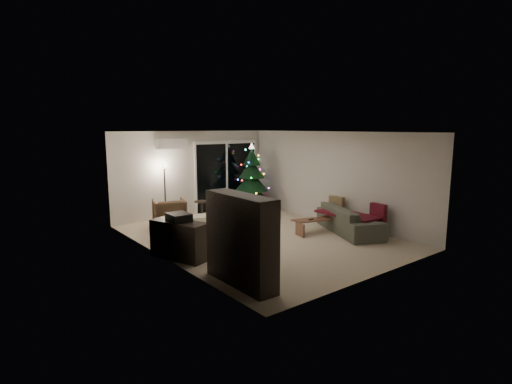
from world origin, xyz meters
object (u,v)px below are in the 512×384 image
at_px(armchair, 169,213).
at_px(coffee_table, 315,226).
at_px(media_cabinet, 180,240).
at_px(bookshelf, 231,242).
at_px(sofa, 350,220).
at_px(christmas_tree, 252,177).

xyz_separation_m(armchair, coffee_table, (2.63, -2.75, -0.20)).
xyz_separation_m(media_cabinet, armchair, (0.96, 2.43, -0.00)).
bearing_deg(media_cabinet, coffee_table, -24.57).
height_order(bookshelf, media_cabinet, bookshelf).
height_order(sofa, christmas_tree, christmas_tree).
relative_size(bookshelf, sofa, 0.69).
xyz_separation_m(sofa, christmas_tree, (-0.36, 3.57, 0.74)).
height_order(media_cabinet, coffee_table, media_cabinet).
relative_size(media_cabinet, sofa, 0.55).
distance_m(media_cabinet, christmas_tree, 4.87).
relative_size(sofa, coffee_table, 1.97).
relative_size(media_cabinet, christmas_tree, 0.57).
bearing_deg(sofa, armchair, 70.57).
bearing_deg(armchair, media_cabinet, 87.02).
xyz_separation_m(bookshelf, armchair, (0.96, 4.27, -0.39)).
xyz_separation_m(media_cabinet, christmas_tree, (3.94, 2.77, 0.69)).
height_order(media_cabinet, armchair, media_cabinet).
bearing_deg(media_cabinet, christmas_tree, 15.52).
bearing_deg(armchair, christmas_tree, -155.03).
bearing_deg(coffee_table, christmas_tree, 98.51).
distance_m(bookshelf, coffee_table, 3.94).
xyz_separation_m(media_cabinet, coffee_table, (3.58, -0.31, -0.20)).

